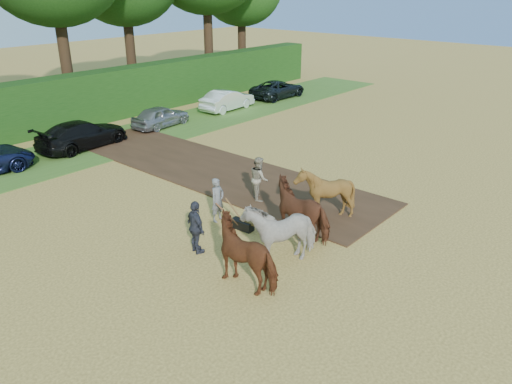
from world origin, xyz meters
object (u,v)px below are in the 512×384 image
object	(u,v)px
spectator_far	(196,227)
parked_cars	(84,135)
spectator_near	(259,178)
plough_team	(290,218)

from	to	relation	value
spectator_far	parked_cars	size ratio (longest dim) A/B	0.05
spectator_near	plough_team	distance (m)	3.90
spectator_far	plough_team	size ratio (longest dim) A/B	0.28
plough_team	parked_cars	world-z (taller)	plough_team
spectator_near	plough_team	xyz separation A→B (m)	(-2.22, -3.20, 0.10)
parked_cars	spectator_far	bearing A→B (deg)	-106.23
spectator_near	spectator_far	distance (m)	4.69
spectator_far	parked_cars	xyz separation A→B (m)	(3.59, 12.33, -0.20)
spectator_far	spectator_near	bearing A→B (deg)	-57.55
spectator_near	plough_team	bearing A→B (deg)	-177.54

